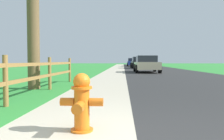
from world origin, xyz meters
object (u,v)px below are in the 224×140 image
(parked_car_blue, at_px, (132,62))
(parked_car_red, at_px, (135,62))
(parked_car_black, at_px, (139,62))
(parked_suv_beige, at_px, (146,64))
(fire_hydrant, at_px, (82,102))

(parked_car_blue, distance_m, parked_car_red, 7.63)
(parked_car_black, xyz_separation_m, parked_car_red, (0.48, 18.36, -0.02))
(parked_suv_beige, relative_size, parked_car_black, 0.94)
(fire_hydrant, bearing_deg, parked_car_blue, 86.39)
(parked_car_black, relative_size, parked_car_blue, 0.96)
(parked_car_red, bearing_deg, fire_hydrant, -94.10)
(parked_suv_beige, bearing_deg, parked_car_black, 89.40)
(parked_car_black, distance_m, parked_car_red, 18.36)
(parked_car_black, bearing_deg, parked_car_blue, 92.04)
(parked_suv_beige, height_order, parked_car_black, parked_car_black)
(fire_hydrant, height_order, parked_suv_beige, parked_suv_beige)
(parked_car_blue, bearing_deg, parked_car_black, -87.96)
(fire_hydrant, xyz_separation_m, parked_car_red, (3.21, 44.82, 0.34))
(fire_hydrant, distance_m, parked_car_red, 44.93)
(parked_suv_beige, bearing_deg, fire_hydrant, -99.36)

